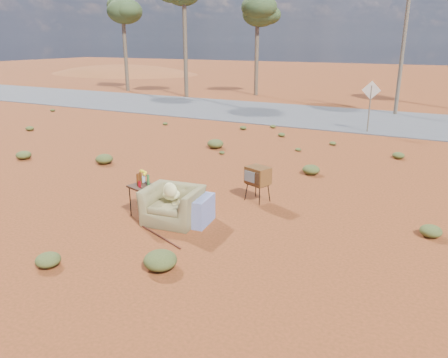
% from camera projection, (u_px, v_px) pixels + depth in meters
% --- Properties ---
extents(ground, '(140.00, 140.00, 0.00)m').
position_uv_depth(ground, '(195.00, 227.00, 9.33)').
color(ground, '#963D1E').
rests_on(ground, ground).
extents(highway, '(140.00, 7.00, 0.04)m').
position_uv_depth(highway, '(347.00, 119.00, 22.04)').
color(highway, '#565659').
rests_on(highway, ground).
extents(dirt_mound, '(26.00, 18.00, 2.00)m').
position_uv_depth(dirt_mound, '(123.00, 74.00, 51.17)').
color(dirt_mound, '#954824').
rests_on(dirt_mound, ground).
extents(armchair, '(1.46, 1.04, 1.04)m').
position_uv_depth(armchair, '(177.00, 201.00, 9.48)').
color(armchair, olive).
rests_on(armchair, ground).
extents(tv_unit, '(0.66, 0.60, 0.88)m').
position_uv_depth(tv_unit, '(258.00, 176.00, 10.67)').
color(tv_unit, black).
rests_on(tv_unit, ground).
extents(side_table, '(0.64, 0.64, 1.03)m').
position_uv_depth(side_table, '(142.00, 184.00, 9.77)').
color(side_table, '#331C12').
rests_on(side_table, ground).
extents(rusty_bar, '(1.32, 0.56, 0.04)m').
position_uv_depth(rusty_bar, '(160.00, 237.00, 8.86)').
color(rusty_bar, '#542216').
rests_on(rusty_bar, ground).
extents(road_sign, '(0.78, 0.06, 2.19)m').
position_uv_depth(road_sign, '(371.00, 97.00, 18.40)').
color(road_sign, brown).
rests_on(road_sign, ground).
extents(eucalyptus_far_left, '(3.20, 3.20, 7.10)m').
position_uv_depth(eucalyptus_far_left, '(123.00, 10.00, 32.28)').
color(eucalyptus_far_left, brown).
rests_on(eucalyptus_far_left, ground).
extents(eucalyptus_near_left, '(3.20, 3.20, 6.60)m').
position_uv_depth(eucalyptus_near_left, '(258.00, 15.00, 29.79)').
color(eucalyptus_near_left, brown).
rests_on(eucalyptus_near_left, ground).
extents(utility_pole_center, '(1.40, 0.20, 8.00)m').
position_uv_depth(utility_pole_center, '(405.00, 33.00, 22.03)').
color(utility_pole_center, brown).
rests_on(utility_pole_center, ground).
extents(scrub_patch, '(17.49, 8.07, 0.33)m').
position_uv_depth(scrub_patch, '(246.00, 166.00, 13.39)').
color(scrub_patch, '#515726').
rests_on(scrub_patch, ground).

